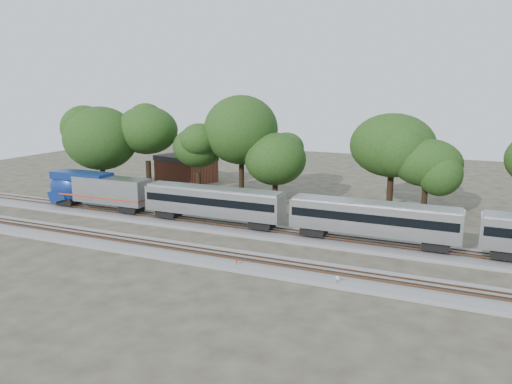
% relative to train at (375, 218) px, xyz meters
% --- Properties ---
extents(ground, '(160.00, 160.00, 0.00)m').
position_rel_train_xyz_m(ground, '(-11.73, -6.00, -3.23)').
color(ground, '#383328').
rests_on(ground, ground).
extents(track_far, '(160.00, 5.00, 0.73)m').
position_rel_train_xyz_m(track_far, '(-11.73, 0.00, -3.03)').
color(track_far, slate).
rests_on(track_far, ground).
extents(track_near, '(160.00, 5.00, 0.73)m').
position_rel_train_xyz_m(track_near, '(-11.73, -10.00, -3.03)').
color(track_near, slate).
rests_on(track_near, ground).
extents(train, '(91.34, 3.15, 4.64)m').
position_rel_train_xyz_m(train, '(0.00, 0.00, 0.00)').
color(train, silver).
rests_on(train, ground).
extents(switch_stand_red, '(0.30, 0.12, 0.96)m').
position_rel_train_xyz_m(switch_stand_red, '(-10.39, -11.52, -2.62)').
color(switch_stand_red, '#512D19').
rests_on(switch_stand_red, ground).
extents(switch_stand_white, '(0.32, 0.08, 1.01)m').
position_rel_train_xyz_m(switch_stand_white, '(-0.68, -12.01, -2.59)').
color(switch_stand_white, '#512D19').
rests_on(switch_stand_white, ground).
extents(switch_lever, '(0.58, 0.48, 0.30)m').
position_rel_train_xyz_m(switch_lever, '(-3.71, -11.20, -3.08)').
color(switch_lever, '#512D19').
rests_on(switch_lever, ground).
extents(brick_building, '(11.13, 9.08, 4.66)m').
position_rel_train_xyz_m(brick_building, '(-38.09, 24.41, -0.88)').
color(brick_building, brown).
rests_on(brick_building, ground).
extents(tree_0, '(9.11, 9.11, 12.85)m').
position_rel_train_xyz_m(tree_0, '(-42.99, 8.35, 5.72)').
color(tree_0, black).
rests_on(tree_0, ground).
extents(tree_1, '(10.34, 10.34, 14.58)m').
position_rel_train_xyz_m(tree_1, '(-36.74, 11.49, 6.93)').
color(tree_1, black).
rests_on(tree_1, ground).
extents(tree_2, '(8.11, 8.11, 11.43)m').
position_rel_train_xyz_m(tree_2, '(-28.08, 11.79, 4.72)').
color(tree_2, black).
rests_on(tree_2, ground).
extents(tree_3, '(10.76, 10.76, 15.17)m').
position_rel_train_xyz_m(tree_3, '(-21.73, 13.27, 7.35)').
color(tree_3, black).
rests_on(tree_3, ground).
extents(tree_4, '(6.97, 6.97, 9.83)m').
position_rel_train_xyz_m(tree_4, '(-16.11, 12.39, 3.60)').
color(tree_4, black).
rests_on(tree_4, ground).
extents(tree_5, '(9.02, 9.02, 12.72)m').
position_rel_train_xyz_m(tree_5, '(-1.28, 17.75, 5.63)').
color(tree_5, black).
rests_on(tree_5, ground).
extents(tree_6, '(7.17, 7.17, 10.11)m').
position_rel_train_xyz_m(tree_6, '(3.45, 15.80, 3.80)').
color(tree_6, black).
rests_on(tree_6, ground).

